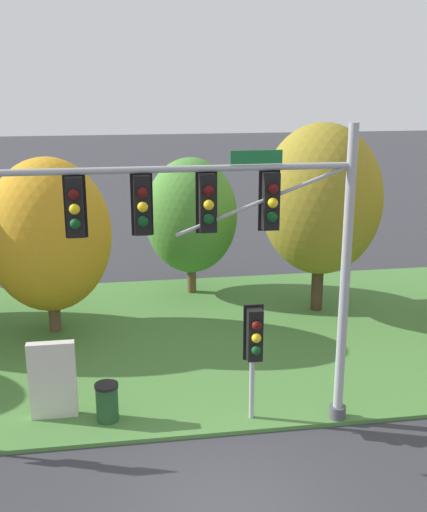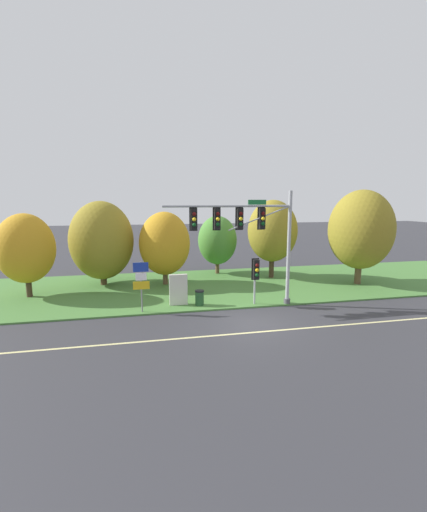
{
  "view_description": "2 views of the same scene",
  "coord_description": "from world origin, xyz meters",
  "px_view_note": "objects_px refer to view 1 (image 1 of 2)",
  "views": [
    {
      "loc": [
        -1.98,
        -10.31,
        7.98
      ],
      "look_at": [
        0.39,
        4.51,
        3.73
      ],
      "focal_mm": 45.0,
      "sensor_mm": 36.0,
      "label": 1
    },
    {
      "loc": [
        -5.71,
        -16.48,
        6.41
      ],
      "look_at": [
        -1.21,
        4.55,
        2.95
      ],
      "focal_mm": 24.0,
      "sensor_mm": 36.0,
      "label": 2
    }
  ],
  "objects_px": {
    "traffic_signal_mast": "(232,230)",
    "tree_tall_centre": "(321,200)",
    "trash_bin": "(107,402)",
    "pedestrian_signal_near_kerb": "(254,341)",
    "tree_behind_signpost": "(49,235)",
    "tree_mid_verge": "(191,216)",
    "info_kiosk": "(53,380)"
  },
  "relations": [
    {
      "from": "traffic_signal_mast",
      "to": "tree_mid_verge",
      "type": "height_order",
      "value": "traffic_signal_mast"
    },
    {
      "from": "tree_mid_verge",
      "to": "trash_bin",
      "type": "xyz_separation_m",
      "value": [
        -3.13,
        -8.93,
        -2.46
      ]
    },
    {
      "from": "pedestrian_signal_near_kerb",
      "to": "traffic_signal_mast",
      "type": "bearing_deg",
      "value": -163.42
    },
    {
      "from": "tree_tall_centre",
      "to": "tree_behind_signpost",
      "type": "bearing_deg",
      "value": -176.63
    },
    {
      "from": "traffic_signal_mast",
      "to": "pedestrian_signal_near_kerb",
      "type": "bearing_deg",
      "value": 16.58
    },
    {
      "from": "pedestrian_signal_near_kerb",
      "to": "info_kiosk",
      "type": "bearing_deg",
      "value": 168.23
    },
    {
      "from": "tree_tall_centre",
      "to": "tree_mid_verge",
      "type": "bearing_deg",
      "value": 148.1
    },
    {
      "from": "traffic_signal_mast",
      "to": "tree_tall_centre",
      "type": "relative_size",
      "value": 1.21
    },
    {
      "from": "traffic_signal_mast",
      "to": "tree_mid_verge",
      "type": "bearing_deg",
      "value": 88.13
    },
    {
      "from": "traffic_signal_mast",
      "to": "tree_tall_centre",
      "type": "bearing_deg",
      "value": 58.59
    },
    {
      "from": "pedestrian_signal_near_kerb",
      "to": "trash_bin",
      "type": "bearing_deg",
      "value": 170.01
    },
    {
      "from": "tree_behind_signpost",
      "to": "tree_mid_verge",
      "type": "height_order",
      "value": "tree_behind_signpost"
    },
    {
      "from": "info_kiosk",
      "to": "trash_bin",
      "type": "distance_m",
      "value": 1.38
    },
    {
      "from": "traffic_signal_mast",
      "to": "tree_behind_signpost",
      "type": "height_order",
      "value": "traffic_signal_mast"
    },
    {
      "from": "tree_tall_centre",
      "to": "trash_bin",
      "type": "height_order",
      "value": "tree_tall_centre"
    },
    {
      "from": "traffic_signal_mast",
      "to": "tree_tall_centre",
      "type": "height_order",
      "value": "traffic_signal_mast"
    },
    {
      "from": "tree_mid_verge",
      "to": "trash_bin",
      "type": "height_order",
      "value": "tree_mid_verge"
    },
    {
      "from": "tree_tall_centre",
      "to": "info_kiosk",
      "type": "distance_m",
      "value": 10.78
    },
    {
      "from": "pedestrian_signal_near_kerb",
      "to": "tree_behind_signpost",
      "type": "distance_m",
      "value": 8.27
    },
    {
      "from": "tree_behind_signpost",
      "to": "tree_tall_centre",
      "type": "distance_m",
      "value": 8.89
    },
    {
      "from": "traffic_signal_mast",
      "to": "trash_bin",
      "type": "bearing_deg",
      "value": 164.83
    },
    {
      "from": "traffic_signal_mast",
      "to": "tree_mid_verge",
      "type": "distance_m",
      "value": 9.86
    },
    {
      "from": "tree_mid_verge",
      "to": "info_kiosk",
      "type": "xyz_separation_m",
      "value": [
        -4.38,
        -8.56,
        -1.98
      ]
    },
    {
      "from": "tree_mid_verge",
      "to": "info_kiosk",
      "type": "distance_m",
      "value": 9.82
    },
    {
      "from": "traffic_signal_mast",
      "to": "info_kiosk",
      "type": "height_order",
      "value": "traffic_signal_mast"
    },
    {
      "from": "traffic_signal_mast",
      "to": "info_kiosk",
      "type": "distance_m",
      "value": 5.66
    },
    {
      "from": "traffic_signal_mast",
      "to": "trash_bin",
      "type": "xyz_separation_m",
      "value": [
        -2.82,
        0.76,
        -4.24
      ]
    },
    {
      "from": "tree_behind_signpost",
      "to": "tree_mid_verge",
      "type": "bearing_deg",
      "value": 32.52
    },
    {
      "from": "pedestrian_signal_near_kerb",
      "to": "tree_tall_centre",
      "type": "xyz_separation_m",
      "value": [
        3.81,
        7.0,
        1.83
      ]
    },
    {
      "from": "traffic_signal_mast",
      "to": "tree_tall_centre",
      "type": "xyz_separation_m",
      "value": [
        4.38,
        7.17,
        -0.83
      ]
    },
    {
      "from": "tree_mid_verge",
      "to": "tree_tall_centre",
      "type": "bearing_deg",
      "value": -31.9
    },
    {
      "from": "tree_tall_centre",
      "to": "pedestrian_signal_near_kerb",
      "type": "bearing_deg",
      "value": -118.58
    }
  ]
}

